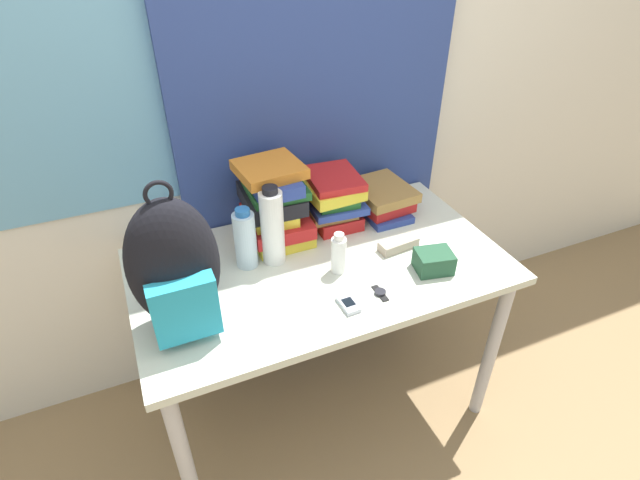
{
  "coord_description": "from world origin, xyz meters",
  "views": [
    {
      "loc": [
        -0.55,
        -0.91,
        1.84
      ],
      "look_at": [
        0.0,
        0.37,
        0.86
      ],
      "focal_mm": 28.0,
      "sensor_mm": 36.0,
      "label": 1
    }
  ],
  "objects_px": {
    "sunscreen_bottle": "(339,254)",
    "sunglasses_case": "(398,244)",
    "book_stack_center": "(332,199)",
    "book_stack_left": "(274,203)",
    "water_bottle": "(245,239)",
    "book_stack_right": "(382,199)",
    "camera_pouch": "(434,261)",
    "backpack": "(175,269)",
    "wristwatch": "(380,293)",
    "cell_phone": "(348,304)",
    "sports_bottle": "(272,227)"
  },
  "relations": [
    {
      "from": "book_stack_right",
      "to": "water_bottle",
      "type": "relative_size",
      "value": 1.16
    },
    {
      "from": "water_bottle",
      "to": "camera_pouch",
      "type": "bearing_deg",
      "value": -26.09
    },
    {
      "from": "camera_pouch",
      "to": "book_stack_center",
      "type": "bearing_deg",
      "value": 115.39
    },
    {
      "from": "sunscreen_bottle",
      "to": "sunglasses_case",
      "type": "bearing_deg",
      "value": 6.77
    },
    {
      "from": "book_stack_right",
      "to": "cell_phone",
      "type": "xyz_separation_m",
      "value": [
        -0.37,
        -0.46,
        -0.05
      ]
    },
    {
      "from": "backpack",
      "to": "water_bottle",
      "type": "height_order",
      "value": "backpack"
    },
    {
      "from": "sports_bottle",
      "to": "sunglasses_case",
      "type": "distance_m",
      "value": 0.47
    },
    {
      "from": "backpack",
      "to": "sports_bottle",
      "type": "bearing_deg",
      "value": 28.19
    },
    {
      "from": "book_stack_right",
      "to": "wristwatch",
      "type": "height_order",
      "value": "book_stack_right"
    },
    {
      "from": "book_stack_center",
      "to": "sunscreen_bottle",
      "type": "bearing_deg",
      "value": -110.51
    },
    {
      "from": "book_stack_left",
      "to": "sunscreen_bottle",
      "type": "relative_size",
      "value": 1.99
    },
    {
      "from": "sunglasses_case",
      "to": "wristwatch",
      "type": "distance_m",
      "value": 0.27
    },
    {
      "from": "water_bottle",
      "to": "sunglasses_case",
      "type": "bearing_deg",
      "value": -13.49
    },
    {
      "from": "sunscreen_bottle",
      "to": "water_bottle",
      "type": "bearing_deg",
      "value": 150.18
    },
    {
      "from": "sports_bottle",
      "to": "sunscreen_bottle",
      "type": "xyz_separation_m",
      "value": [
        0.18,
        -0.15,
        -0.07
      ]
    },
    {
      "from": "sunglasses_case",
      "to": "camera_pouch",
      "type": "height_order",
      "value": "camera_pouch"
    },
    {
      "from": "book_stack_left",
      "to": "water_bottle",
      "type": "xyz_separation_m",
      "value": [
        -0.15,
        -0.12,
        -0.04
      ]
    },
    {
      "from": "water_bottle",
      "to": "book_stack_right",
      "type": "bearing_deg",
      "value": 11.5
    },
    {
      "from": "book_stack_center",
      "to": "book_stack_right",
      "type": "relative_size",
      "value": 0.95
    },
    {
      "from": "book_stack_right",
      "to": "camera_pouch",
      "type": "bearing_deg",
      "value": -93.04
    },
    {
      "from": "sunscreen_bottle",
      "to": "camera_pouch",
      "type": "xyz_separation_m",
      "value": [
        0.3,
        -0.13,
        -0.03
      ]
    },
    {
      "from": "book_stack_left",
      "to": "sunglasses_case",
      "type": "height_order",
      "value": "book_stack_left"
    },
    {
      "from": "wristwatch",
      "to": "book_stack_center",
      "type": "bearing_deg",
      "value": 85.87
    },
    {
      "from": "book_stack_center",
      "to": "wristwatch",
      "type": "bearing_deg",
      "value": -94.13
    },
    {
      "from": "sunscreen_bottle",
      "to": "sunglasses_case",
      "type": "xyz_separation_m",
      "value": [
        0.26,
        0.03,
        -0.05
      ]
    },
    {
      "from": "sports_bottle",
      "to": "sunscreen_bottle",
      "type": "relative_size",
      "value": 1.91
    },
    {
      "from": "cell_phone",
      "to": "sunglasses_case",
      "type": "xyz_separation_m",
      "value": [
        0.3,
        0.21,
        0.01
      ]
    },
    {
      "from": "sunglasses_case",
      "to": "wristwatch",
      "type": "bearing_deg",
      "value": -133.22
    },
    {
      "from": "book_stack_left",
      "to": "water_bottle",
      "type": "height_order",
      "value": "book_stack_left"
    },
    {
      "from": "backpack",
      "to": "book_stack_left",
      "type": "relative_size",
      "value": 1.57
    },
    {
      "from": "book_stack_right",
      "to": "cell_phone",
      "type": "distance_m",
      "value": 0.59
    },
    {
      "from": "backpack",
      "to": "sunglasses_case",
      "type": "relative_size",
      "value": 3.13
    },
    {
      "from": "book_stack_left",
      "to": "camera_pouch",
      "type": "distance_m",
      "value": 0.6
    },
    {
      "from": "water_bottle",
      "to": "cell_phone",
      "type": "relative_size",
      "value": 2.53
    },
    {
      "from": "backpack",
      "to": "sunglasses_case",
      "type": "bearing_deg",
      "value": 5.26
    },
    {
      "from": "book_stack_left",
      "to": "book_stack_right",
      "type": "bearing_deg",
      "value": 0.09
    },
    {
      "from": "sunscreen_bottle",
      "to": "wristwatch",
      "type": "distance_m",
      "value": 0.19
    },
    {
      "from": "book_stack_center",
      "to": "cell_phone",
      "type": "height_order",
      "value": "book_stack_center"
    },
    {
      "from": "sports_bottle",
      "to": "wristwatch",
      "type": "distance_m",
      "value": 0.43
    },
    {
      "from": "backpack",
      "to": "sunscreen_bottle",
      "type": "height_order",
      "value": "backpack"
    },
    {
      "from": "water_bottle",
      "to": "cell_phone",
      "type": "xyz_separation_m",
      "value": [
        0.23,
        -0.33,
        -0.1
      ]
    },
    {
      "from": "book_stack_right",
      "to": "water_bottle",
      "type": "xyz_separation_m",
      "value": [
        -0.6,
        -0.12,
        0.05
      ]
    },
    {
      "from": "sports_bottle",
      "to": "sunglasses_case",
      "type": "bearing_deg",
      "value": -14.66
    },
    {
      "from": "sports_bottle",
      "to": "wristwatch",
      "type": "relative_size",
      "value": 3.6
    },
    {
      "from": "book_stack_center",
      "to": "book_stack_left",
      "type": "bearing_deg",
      "value": -178.42
    },
    {
      "from": "book_stack_left",
      "to": "sunglasses_case",
      "type": "relative_size",
      "value": 1.99
    },
    {
      "from": "wristwatch",
      "to": "book_stack_left",
      "type": "bearing_deg",
      "value": 114.76
    },
    {
      "from": "book_stack_center",
      "to": "sunglasses_case",
      "type": "distance_m",
      "value": 0.31
    },
    {
      "from": "sunglasses_case",
      "to": "sports_bottle",
      "type": "bearing_deg",
      "value": 165.34
    },
    {
      "from": "book_stack_left",
      "to": "book_stack_right",
      "type": "xyz_separation_m",
      "value": [
        0.46,
        0.0,
        -0.09
      ]
    }
  ]
}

